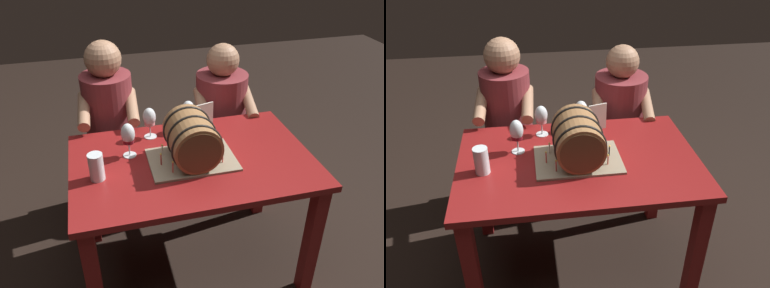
# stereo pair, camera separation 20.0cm
# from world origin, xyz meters

# --- Properties ---
(ground_plane) EXTENTS (8.00, 8.00, 0.00)m
(ground_plane) POSITION_xyz_m (0.00, 0.00, 0.00)
(ground_plane) COLOR black
(dining_table) EXTENTS (1.24, 0.81, 0.75)m
(dining_table) POSITION_xyz_m (0.00, 0.00, 0.63)
(dining_table) COLOR maroon
(dining_table) RESTS_ON ground
(barrel_cake) EXTENTS (0.44, 0.31, 0.26)m
(barrel_cake) POSITION_xyz_m (-0.01, -0.02, 0.88)
(barrel_cake) COLOR gray
(barrel_cake) RESTS_ON dining_table
(wine_glass_red) EXTENTS (0.07, 0.07, 0.19)m
(wine_glass_red) POSITION_xyz_m (-0.31, 0.12, 0.88)
(wine_glass_red) COLOR white
(wine_glass_red) RESTS_ON dining_table
(wine_glass_white) EXTENTS (0.07, 0.07, 0.18)m
(wine_glass_white) POSITION_xyz_m (0.06, 0.31, 0.88)
(wine_glass_white) COLOR white
(wine_glass_white) RESTS_ON dining_table
(wine_glass_rose) EXTENTS (0.07, 0.07, 0.18)m
(wine_glass_rose) POSITION_xyz_m (-0.17, 0.28, 0.87)
(wine_glass_rose) COLOR white
(wine_glass_rose) RESTS_ON dining_table
(beer_pint) EXTENTS (0.07, 0.07, 0.14)m
(beer_pint) POSITION_xyz_m (-0.48, -0.05, 0.82)
(beer_pint) COLOR white
(beer_pint) RESTS_ON dining_table
(menu_card) EXTENTS (0.11, 0.04, 0.16)m
(menu_card) POSITION_xyz_m (0.15, 0.30, 0.83)
(menu_card) COLOR silver
(menu_card) RESTS_ON dining_table
(person_seated_left) EXTENTS (0.37, 0.46, 1.21)m
(person_seated_left) POSITION_xyz_m (-0.37, 0.65, 0.55)
(person_seated_left) COLOR #4C1B1E
(person_seated_left) RESTS_ON ground
(person_seated_right) EXTENTS (0.42, 0.50, 1.14)m
(person_seated_right) POSITION_xyz_m (0.37, 0.65, 0.53)
(person_seated_right) COLOR #4C1B1E
(person_seated_right) RESTS_ON ground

